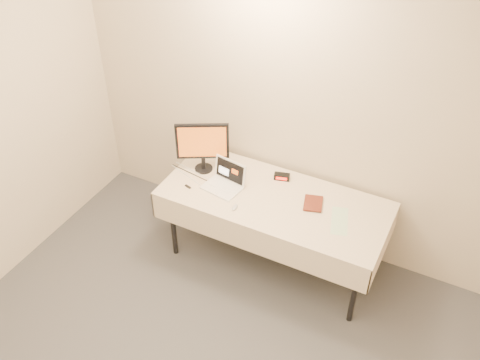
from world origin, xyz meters
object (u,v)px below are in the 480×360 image
at_px(table, 274,204).
at_px(book, 305,194).
at_px(monitor, 202,144).
at_px(laptop, 225,181).

relative_size(table, book, 9.51).
relative_size(table, monitor, 4.06).
height_order(table, monitor, monitor).
xyz_separation_m(table, book, (0.24, 0.05, 0.16)).
bearing_deg(monitor, laptop, -51.38).
height_order(laptop, monitor, monitor).
xyz_separation_m(monitor, book, (0.94, -0.03, -0.17)).
bearing_deg(book, laptop, 171.74).
bearing_deg(laptop, book, 16.67).
relative_size(laptop, monitor, 0.74).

